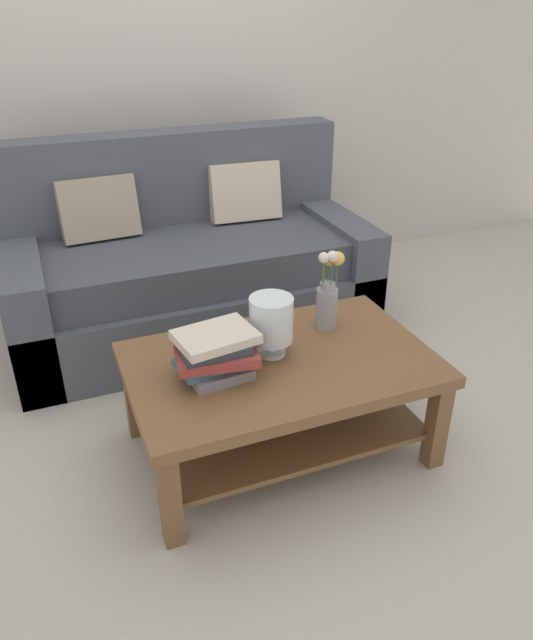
{
  "coord_description": "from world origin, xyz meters",
  "views": [
    {
      "loc": [
        -0.8,
        -2.16,
        1.71
      ],
      "look_at": [
        0.0,
        -0.16,
        0.54
      ],
      "focal_mm": 33.84,
      "sensor_mm": 36.0,
      "label": 1
    }
  ],
  "objects_px": {
    "coffee_table": "(279,385)",
    "book_stack_main": "(216,354)",
    "glass_hurricane_vase": "(271,321)",
    "couch": "(189,268)",
    "flower_pitcher": "(328,295)"
  },
  "relations": [
    {
      "from": "book_stack_main",
      "to": "coffee_table",
      "type": "bearing_deg",
      "value": 3.85
    },
    {
      "from": "coffee_table",
      "to": "glass_hurricane_vase",
      "type": "height_order",
      "value": "glass_hurricane_vase"
    },
    {
      "from": "coffee_table",
      "to": "glass_hurricane_vase",
      "type": "distance_m",
      "value": 0.28
    },
    {
      "from": "coffee_table",
      "to": "couch",
      "type": "bearing_deg",
      "value": 92.21
    },
    {
      "from": "coffee_table",
      "to": "flower_pitcher",
      "type": "height_order",
      "value": "flower_pitcher"
    },
    {
      "from": "book_stack_main",
      "to": "glass_hurricane_vase",
      "type": "relative_size",
      "value": 1.31
    },
    {
      "from": "flower_pitcher",
      "to": "glass_hurricane_vase",
      "type": "bearing_deg",
      "value": -159.51
    },
    {
      "from": "coffee_table",
      "to": "book_stack_main",
      "type": "height_order",
      "value": "book_stack_main"
    },
    {
      "from": "couch",
      "to": "book_stack_main",
      "type": "distance_m",
      "value": 1.23
    },
    {
      "from": "book_stack_main",
      "to": "glass_hurricane_vase",
      "type": "bearing_deg",
      "value": 15.95
    },
    {
      "from": "coffee_table",
      "to": "book_stack_main",
      "type": "xyz_separation_m",
      "value": [
        -0.26,
        -0.02,
        0.22
      ]
    },
    {
      "from": "glass_hurricane_vase",
      "to": "flower_pitcher",
      "type": "xyz_separation_m",
      "value": [
        0.3,
        0.11,
        0.0
      ]
    },
    {
      "from": "coffee_table",
      "to": "book_stack_main",
      "type": "bearing_deg",
      "value": -176.15
    },
    {
      "from": "couch",
      "to": "coffee_table",
      "type": "height_order",
      "value": "couch"
    },
    {
      "from": "coffee_table",
      "to": "book_stack_main",
      "type": "distance_m",
      "value": 0.34
    }
  ]
}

